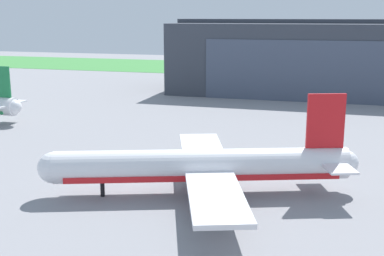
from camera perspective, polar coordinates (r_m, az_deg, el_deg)
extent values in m
plane|color=gray|center=(66.80, -7.32, -7.30)|extent=(440.00, 440.00, 0.00)
cube|color=#418A42|center=(219.63, 9.54, 6.67)|extent=(440.00, 56.00, 0.08)
cube|color=#383D47|center=(152.97, 18.01, 7.47)|extent=(104.64, 33.78, 20.53)
cube|color=#424C60|center=(136.21, 18.12, 6.01)|extent=(79.53, 0.30, 16.42)
cube|color=#383D47|center=(152.46, 18.30, 11.53)|extent=(104.64, 8.11, 1.20)
sphere|color=white|center=(111.19, -19.68, 2.29)|extent=(3.01, 3.01, 3.01)
cube|color=white|center=(114.97, -19.93, 2.79)|extent=(3.97, 5.41, 0.28)
cylinder|color=silver|center=(64.28, 1.16, -4.27)|extent=(37.05, 16.58, 4.17)
sphere|color=silver|center=(65.62, -15.59, -4.40)|extent=(4.00, 4.00, 4.00)
sphere|color=silver|center=(68.36, 17.22, -3.81)|extent=(3.25, 3.25, 3.25)
cube|color=red|center=(64.63, 1.16, -5.24)|extent=(34.21, 15.61, 0.73)
cube|color=red|center=(66.02, 15.08, 0.78)|extent=(4.77, 2.02, 7.08)
cube|color=silver|center=(70.33, 14.63, -2.84)|extent=(5.16, 6.64, 0.28)
cube|color=silver|center=(64.68, 16.30, -4.31)|extent=(5.16, 6.64, 0.28)
cube|color=silver|center=(73.78, 1.16, -2.44)|extent=(11.43, 18.16, 0.56)
cube|color=silver|center=(55.36, 2.74, -7.72)|extent=(11.43, 18.16, 0.56)
cylinder|color=gray|center=(72.81, 0.61, -3.83)|extent=(4.50, 3.48, 2.29)
cylinder|color=gray|center=(57.08, 1.77, -8.62)|extent=(4.50, 3.48, 2.29)
cylinder|color=black|center=(65.54, -10.22, -6.93)|extent=(0.56, 0.56, 1.88)
cylinder|color=black|center=(67.42, 2.30, -6.16)|extent=(0.56, 0.56, 1.88)
cylinder|color=black|center=(63.32, 2.68, -7.44)|extent=(0.56, 0.56, 1.88)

